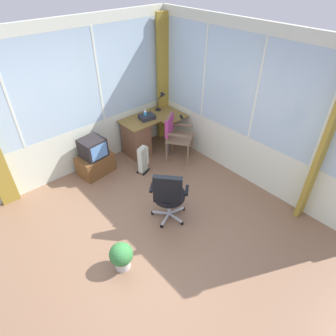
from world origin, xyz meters
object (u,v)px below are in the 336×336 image
spray_bottle (145,114)px  office_chair (169,194)px  tv_remote (181,117)px  space_heater (143,159)px  wooden_armchair (174,132)px  potted_plant (121,256)px  desk_lamp (162,98)px  tv_on_stand (95,158)px  desk (138,137)px  paper_tray (147,117)px

spray_bottle → office_chair: (-1.00, -1.84, -0.31)m
tv_remote → space_heater: (-1.10, -0.11, -0.48)m
space_heater → wooden_armchair: bearing=-2.3°
office_chair → potted_plant: size_ratio=2.23×
desk_lamp → potted_plant: bearing=-139.9°
desk_lamp → potted_plant: size_ratio=0.94×
tv_remote → potted_plant: 3.17m
space_heater → tv_on_stand: bearing=140.8°
tv_remote → tv_on_stand: tv_remote is taller
desk → potted_plant: 2.81m
space_heater → potted_plant: space_heater is taller
tv_on_stand → space_heater: size_ratio=1.33×
paper_tray → potted_plant: size_ratio=0.70×
tv_on_stand → space_heater: tv_on_stand is taller
tv_remote → wooden_armchair: (-0.34, -0.15, -0.16)m
desk_lamp → space_heater: (-1.04, -0.65, -0.74)m
wooden_armchair → office_chair: bearing=-134.9°
paper_tray → desk_lamp: bearing=12.9°
desk_lamp → desk: bearing=-173.6°
tv_remote → tv_on_stand: 1.93m
paper_tray → potted_plant: 2.98m
desk → potted_plant: desk is taller
wooden_armchair → office_chair: 1.78m
wooden_armchair → potted_plant: wooden_armchair is taller
wooden_armchair → office_chair: size_ratio=0.99×
space_heater → potted_plant: bearing=-135.3°
wooden_armchair → tv_on_stand: 1.63m
paper_tray → tv_on_stand: 1.34m
paper_tray → tv_on_stand: paper_tray is taller
desk → wooden_armchair: wooden_armchair is taller
potted_plant → office_chair: bearing=13.0°
desk → space_heater: bearing=-118.3°
paper_tray → wooden_armchair: size_ratio=0.32×
desk → wooden_armchair: size_ratio=1.33×
office_chair → space_heater: 1.40m
space_heater → desk: bearing=61.7°
tv_remote → desk_lamp: bearing=127.1°
spray_bottle → tv_remote: bearing=-36.4°
desk → space_heater: 0.66m
wooden_armchair → office_chair: (-1.25, -1.26, -0.07)m
space_heater → paper_tray: bearing=45.1°
desk_lamp → tv_on_stand: desk_lamp is taller
tv_remote → space_heater: size_ratio=0.27×
desk_lamp → spray_bottle: desk_lamp is taller
desk_lamp → paper_tray: 0.57m
desk → tv_on_stand: (-1.02, 0.02, -0.08)m
desk_lamp → tv_remote: size_ratio=2.70×
tv_on_stand → potted_plant: size_ratio=1.74×
office_chair → potted_plant: 1.13m
desk → wooden_armchair: bearing=-52.3°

